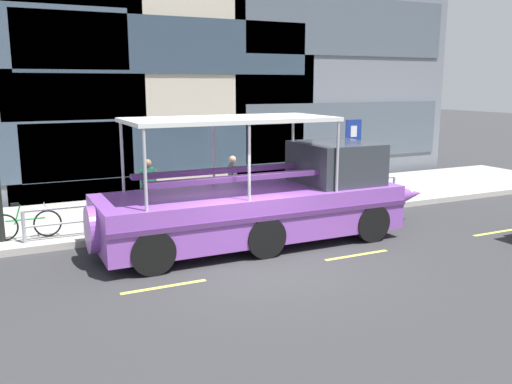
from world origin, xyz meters
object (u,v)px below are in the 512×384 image
pedestrian_near_bow (292,174)px  leaned_bicycle (26,225)px  duck_tour_boat (271,201)px  parking_sign (352,147)px  pedestrian_mid_right (148,182)px  pedestrian_mid_left (233,176)px

pedestrian_near_bow → leaned_bicycle: bearing=-172.3°
duck_tour_boat → pedestrian_near_bow: (2.58, 3.48, -0.00)m
parking_sign → pedestrian_near_bow: size_ratio=1.85×
parking_sign → pedestrian_near_bow: 2.21m
parking_sign → duck_tour_boat: duck_tour_boat is taller
parking_sign → pedestrian_near_bow: parking_sign is taller
pedestrian_mid_right → leaned_bicycle: bearing=-163.1°
parking_sign → pedestrian_mid_left: (-3.76, 1.17, -0.87)m
parking_sign → duck_tour_boat: 4.81m
parking_sign → leaned_bicycle: 10.09m
leaned_bicycle → pedestrian_near_bow: bearing=7.7°
parking_sign → pedestrian_mid_right: bearing=170.0°
leaned_bicycle → duck_tour_boat: 6.31m
duck_tour_boat → pedestrian_near_bow: 4.33m
duck_tour_boat → leaned_bicycle: bearing=158.1°
parking_sign → pedestrian_mid_right: parking_sign is taller
parking_sign → pedestrian_mid_left: bearing=162.8°
leaned_bicycle → pedestrian_mid_left: (6.21, 1.08, 0.62)m
parking_sign → pedestrian_mid_left: 4.04m
pedestrian_mid_left → leaned_bicycle: bearing=-170.2°
leaned_bicycle → duck_tour_boat: duck_tour_boat is taller
parking_sign → pedestrian_near_bow: bearing=141.9°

